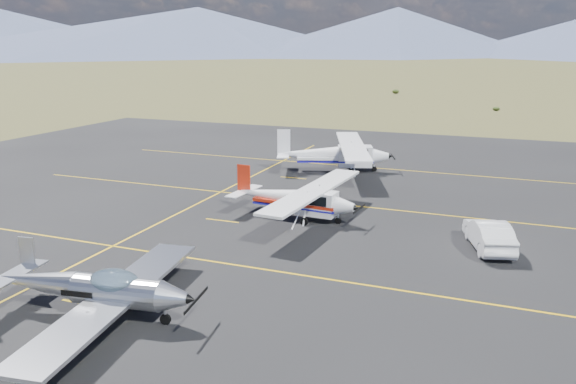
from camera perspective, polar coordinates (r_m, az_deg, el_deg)
The scene contains 6 objects.
ground at distance 23.55m, azimuth -8.79°, elevation -8.88°, with size 1600.00×1600.00×0.00m, color #383D1C.
apron at distance 29.38m, azimuth -1.97°, elevation -3.86°, with size 72.00×72.00×0.02m, color black.
aircraft_low_wing at distance 21.06m, azimuth -18.99°, elevation -9.29°, with size 7.56×10.46×2.26m.
aircraft_cessna at distance 31.00m, azimuth 0.79°, elevation -0.52°, with size 6.49×10.79×2.72m.
aircraft_plain at distance 42.65m, azimuth 4.81°, elevation 3.94°, with size 8.80×12.48×3.21m.
sedan at distance 28.15m, azimuth 19.72°, elevation -4.06°, with size 1.49×4.28×1.41m, color white.
Camera 1 is at (11.07, -18.56, 9.36)m, focal length 35.00 mm.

